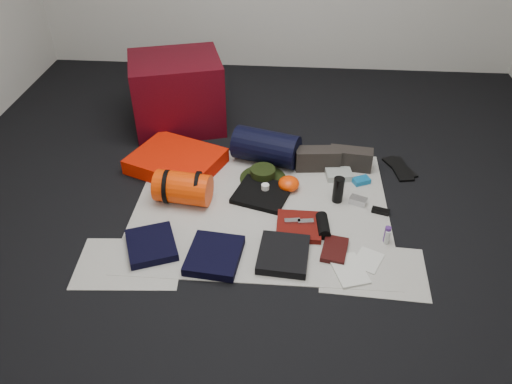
# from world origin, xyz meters

# --- Properties ---
(floor) EXTENTS (4.50, 4.50, 0.02)m
(floor) POSITION_xyz_m (0.00, 0.00, -0.01)
(floor) COLOR black
(floor) RESTS_ON ground
(newspaper_mat) EXTENTS (1.60, 1.30, 0.01)m
(newspaper_mat) POSITION_xyz_m (0.00, 0.00, 0.00)
(newspaper_mat) COLOR silver
(newspaper_mat) RESTS_ON floor
(newspaper_sheet_front_left) EXTENTS (0.61, 0.44, 0.00)m
(newspaper_sheet_front_left) POSITION_xyz_m (-0.70, -0.55, 0.00)
(newspaper_sheet_front_left) COLOR silver
(newspaper_sheet_front_left) RESTS_ON floor
(newspaper_sheet_front_right) EXTENTS (0.60, 0.43, 0.00)m
(newspaper_sheet_front_right) POSITION_xyz_m (0.65, -0.50, 0.00)
(newspaper_sheet_front_right) COLOR silver
(newspaper_sheet_front_right) RESTS_ON floor
(red_cabinet) EXTENTS (0.80, 0.73, 0.56)m
(red_cabinet) POSITION_xyz_m (-0.72, 1.02, 0.28)
(red_cabinet) COLOR #48050E
(red_cabinet) RESTS_ON floor
(sleeping_pad) EXTENTS (0.72, 0.66, 0.11)m
(sleeping_pad) POSITION_xyz_m (-0.63, 0.40, 0.06)
(sleeping_pad) COLOR red
(sleeping_pad) RESTS_ON newspaper_mat
(stuff_sack) EXTENTS (0.37, 0.25, 0.21)m
(stuff_sack) POSITION_xyz_m (-0.50, 0.03, 0.11)
(stuff_sack) COLOR #F83A04
(stuff_sack) RESTS_ON newspaper_mat
(sack_strap_left) EXTENTS (0.02, 0.22, 0.22)m
(sack_strap_left) POSITION_xyz_m (-0.60, 0.03, 0.11)
(sack_strap_left) COLOR black
(sack_strap_left) RESTS_ON newspaper_mat
(sack_strap_right) EXTENTS (0.03, 0.22, 0.22)m
(sack_strap_right) POSITION_xyz_m (-0.40, 0.03, 0.11)
(sack_strap_right) COLOR black
(sack_strap_right) RESTS_ON newspaper_mat
(navy_duffel) EXTENTS (0.51, 0.36, 0.24)m
(navy_duffel) POSITION_xyz_m (-0.00, 0.53, 0.13)
(navy_duffel) COLOR black
(navy_duffel) RESTS_ON newspaper_mat
(boonie_brim) EXTENTS (0.34, 0.34, 0.01)m
(boonie_brim) POSITION_xyz_m (-0.01, 0.31, 0.01)
(boonie_brim) COLOR black
(boonie_brim) RESTS_ON newspaper_mat
(boonie_crown) EXTENTS (0.17, 0.17, 0.07)m
(boonie_crown) POSITION_xyz_m (-0.01, 0.31, 0.05)
(boonie_crown) COLOR black
(boonie_crown) RESTS_ON boonie_brim
(hiking_boot_left) EXTENTS (0.32, 0.15, 0.15)m
(hiking_boot_left) POSITION_xyz_m (0.36, 0.47, 0.08)
(hiking_boot_left) COLOR #2B2622
(hiking_boot_left) RESTS_ON newspaper_mat
(hiking_boot_right) EXTENTS (0.31, 0.15, 0.15)m
(hiking_boot_right) POSITION_xyz_m (0.59, 0.49, 0.08)
(hiking_boot_right) COLOR #2B2622
(hiking_boot_right) RESTS_ON newspaper_mat
(flip_flop_left) EXTENTS (0.22, 0.30, 0.02)m
(flip_flop_left) POSITION_xyz_m (0.95, 0.52, 0.01)
(flip_flop_left) COLOR black
(flip_flop_left) RESTS_ON floor
(flip_flop_right) EXTENTS (0.16, 0.30, 0.02)m
(flip_flop_right) POSITION_xyz_m (0.95, 0.50, 0.01)
(flip_flop_right) COLOR black
(flip_flop_right) RESTS_ON floor
(trousers_navy_a) EXTENTS (0.36, 0.38, 0.05)m
(trousers_navy_a) POSITION_xyz_m (-0.60, -0.42, 0.03)
(trousers_navy_a) COLOR black
(trousers_navy_a) RESTS_ON newspaper_mat
(trousers_navy_b) EXTENTS (0.32, 0.36, 0.05)m
(trousers_navy_b) POSITION_xyz_m (-0.23, -0.48, 0.03)
(trousers_navy_b) COLOR black
(trousers_navy_b) RESTS_ON newspaper_mat
(trousers_charcoal) EXTENTS (0.30, 0.34, 0.05)m
(trousers_charcoal) POSITION_xyz_m (0.16, -0.44, 0.03)
(trousers_charcoal) COLOR black
(trousers_charcoal) RESTS_ON newspaper_mat
(black_tshirt) EXTENTS (0.41, 0.39, 0.03)m
(black_tshirt) POSITION_xyz_m (-0.00, 0.12, 0.02)
(black_tshirt) COLOR black
(black_tshirt) RESTS_ON newspaper_mat
(red_shirt) EXTENTS (0.27, 0.27, 0.04)m
(red_shirt) POSITION_xyz_m (0.24, -0.19, 0.02)
(red_shirt) COLOR #5B0E09
(red_shirt) RESTS_ON newspaper_mat
(orange_stuff_sack) EXTENTS (0.17, 0.17, 0.09)m
(orange_stuff_sack) POSITION_xyz_m (0.17, 0.20, 0.05)
(orange_stuff_sack) COLOR #F83A04
(orange_stuff_sack) RESTS_ON newspaper_mat
(first_aid_pouch) EXTENTS (0.19, 0.15, 0.04)m
(first_aid_pouch) POSITION_xyz_m (0.51, 0.37, 0.03)
(first_aid_pouch) COLOR #9AA299
(first_aid_pouch) RESTS_ON newspaper_mat
(water_bottle) EXTENTS (0.08, 0.08, 0.17)m
(water_bottle) POSITION_xyz_m (0.49, 0.10, 0.09)
(water_bottle) COLOR black
(water_bottle) RESTS_ON newspaper_mat
(speaker) EXTENTS (0.09, 0.19, 0.07)m
(speaker) POSITION_xyz_m (0.38, -0.19, 0.04)
(speaker) COLOR black
(speaker) RESTS_ON newspaper_mat
(compact_camera) EXTENTS (0.12, 0.10, 0.04)m
(compact_camera) POSITION_xyz_m (0.62, 0.09, 0.03)
(compact_camera) COLOR #B9B9BE
(compact_camera) RESTS_ON newspaper_mat
(cyan_case) EXTENTS (0.13, 0.11, 0.04)m
(cyan_case) POSITION_xyz_m (0.66, 0.32, 0.02)
(cyan_case) COLOR #10649C
(cyan_case) RESTS_ON newspaper_mat
(toiletry_purple) EXTENTS (0.04, 0.04, 0.11)m
(toiletry_purple) POSITION_xyz_m (0.75, -0.26, 0.06)
(toiletry_purple) COLOR #492373
(toiletry_purple) RESTS_ON newspaper_mat
(toiletry_clear) EXTENTS (0.04, 0.04, 0.09)m
(toiletry_clear) POSITION_xyz_m (0.75, -0.28, 0.05)
(toiletry_clear) COLOR silver
(toiletry_clear) RESTS_ON newspaper_mat
(paperback_book) EXTENTS (0.18, 0.23, 0.03)m
(paperback_book) POSITION_xyz_m (0.45, -0.37, 0.02)
(paperback_book) COLOR black
(paperback_book) RESTS_ON newspaper_mat
(map_booklet) EXTENTS (0.23, 0.28, 0.01)m
(map_booklet) POSITION_xyz_m (0.52, -0.52, 0.01)
(map_booklet) COLOR silver
(map_booklet) RESTS_ON newspaper_mat
(map_printout) EXTENTS (0.20, 0.22, 0.01)m
(map_printout) POSITION_xyz_m (0.63, -0.43, 0.01)
(map_printout) COLOR silver
(map_printout) RESTS_ON newspaper_mat
(sunglasses) EXTENTS (0.12, 0.07, 0.03)m
(sunglasses) POSITION_xyz_m (0.75, 0.00, 0.02)
(sunglasses) COLOR black
(sunglasses) RESTS_ON newspaper_mat
(key_cluster) EXTENTS (0.06, 0.06, 0.01)m
(key_cluster) POSITION_xyz_m (-0.66, -0.52, 0.01)
(key_cluster) COLOR #B9B9BE
(key_cluster) RESTS_ON newspaper_mat
(tape_roll) EXTENTS (0.05, 0.05, 0.04)m
(tape_roll) POSITION_xyz_m (0.02, 0.15, 0.06)
(tape_roll) COLOR white
(tape_roll) RESTS_ON black_tshirt
(energy_bar_a) EXTENTS (0.10, 0.05, 0.01)m
(energy_bar_a) POSITION_xyz_m (0.20, -0.17, 0.05)
(energy_bar_a) COLOR #B9B9BE
(energy_bar_a) RESTS_ON red_shirt
(energy_bar_b) EXTENTS (0.10, 0.05, 0.01)m
(energy_bar_b) POSITION_xyz_m (0.28, -0.17, 0.05)
(energy_bar_b) COLOR #B9B9BE
(energy_bar_b) RESTS_ON red_shirt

